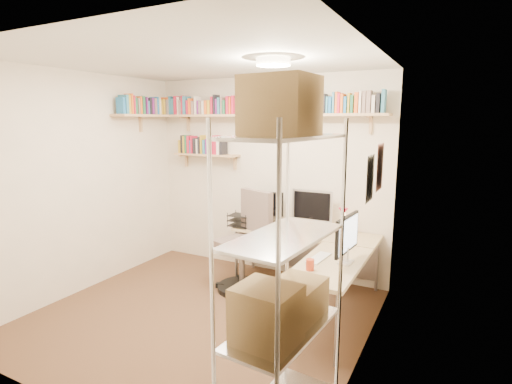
% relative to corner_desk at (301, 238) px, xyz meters
% --- Properties ---
extents(ground, '(3.20, 3.20, 0.00)m').
position_rel_corner_desk_xyz_m(ground, '(-0.69, -0.99, -0.66)').
color(ground, '#4B3420').
rests_on(ground, ground).
extents(room_shell, '(3.24, 3.04, 2.52)m').
position_rel_corner_desk_xyz_m(room_shell, '(-0.69, -0.99, 0.89)').
color(room_shell, beige).
rests_on(room_shell, ground).
extents(wall_shelves, '(3.12, 1.09, 0.80)m').
position_rel_corner_desk_xyz_m(wall_shelves, '(-1.11, 0.30, 1.37)').
color(wall_shelves, tan).
rests_on(wall_shelves, ground).
extents(corner_desk, '(1.77, 1.73, 1.15)m').
position_rel_corner_desk_xyz_m(corner_desk, '(0.00, 0.00, 0.00)').
color(corner_desk, '#C8BA82').
rests_on(corner_desk, ground).
extents(office_chair, '(0.65, 0.66, 1.16)m').
position_rel_corner_desk_xyz_m(office_chair, '(-0.61, -0.18, -0.17)').
color(office_chair, black).
rests_on(office_chair, ground).
extents(wire_rack, '(0.49, 0.89, 2.19)m').
position_rel_corner_desk_xyz_m(wire_rack, '(0.67, -2.08, 0.59)').
color(wire_rack, silver).
rests_on(wire_rack, ground).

